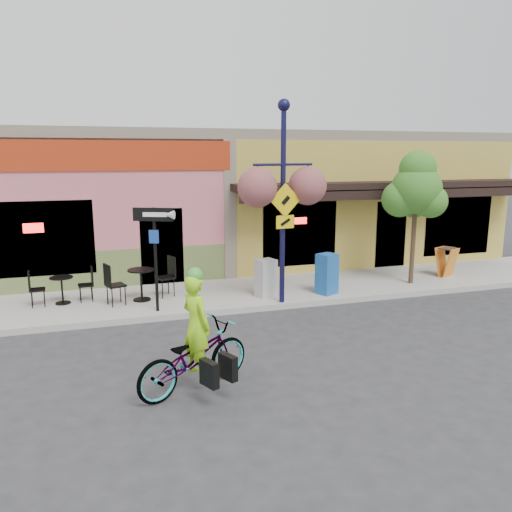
# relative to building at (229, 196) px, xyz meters

# --- Properties ---
(ground) EXTENTS (90.00, 90.00, 0.00)m
(ground) POSITION_rel_building_xyz_m (0.00, -7.50, -2.25)
(ground) COLOR #2D2D30
(ground) RESTS_ON ground
(sidewalk) EXTENTS (24.00, 3.00, 0.15)m
(sidewalk) POSITION_rel_building_xyz_m (0.00, -5.50, -2.17)
(sidewalk) COLOR #9E9B93
(sidewalk) RESTS_ON ground
(curb) EXTENTS (24.00, 0.12, 0.15)m
(curb) POSITION_rel_building_xyz_m (0.00, -6.95, -2.17)
(curb) COLOR #A8A59E
(curb) RESTS_ON ground
(building) EXTENTS (18.20, 8.20, 4.50)m
(building) POSITION_rel_building_xyz_m (0.00, 0.00, 0.00)
(building) COLOR #C5616B
(building) RESTS_ON ground
(bicycle) EXTENTS (2.22, 1.55, 1.11)m
(bicycle) POSITION_rel_building_xyz_m (-3.29, -10.59, -1.70)
(bicycle) COLOR maroon
(bicycle) RESTS_ON ground
(cyclist_rider) EXTENTS (0.62, 0.73, 1.69)m
(cyclist_rider) POSITION_rel_building_xyz_m (-3.24, -10.59, -1.41)
(cyclist_rider) COLOR #98E418
(cyclist_rider) RESTS_ON ground
(lamp_post) EXTENTS (1.64, 0.83, 4.91)m
(lamp_post) POSITION_rel_building_xyz_m (-0.39, -6.85, 0.36)
(lamp_post) COLOR #131239
(lamp_post) RESTS_ON sidewalk
(one_way_sign) EXTENTS (0.94, 0.56, 2.45)m
(one_way_sign) POSITION_rel_building_xyz_m (-3.45, -6.65, -0.88)
(one_way_sign) COLOR black
(one_way_sign) RESTS_ON sidewalk
(cafe_set_left) EXTENTS (1.54, 0.87, 0.89)m
(cafe_set_left) POSITION_rel_building_xyz_m (-5.62, -5.36, -1.66)
(cafe_set_left) COLOR black
(cafe_set_left) RESTS_ON sidewalk
(cafe_set_right) EXTENTS (1.94, 1.39, 1.05)m
(cafe_set_right) POSITION_rel_building_xyz_m (-3.73, -5.65, -1.57)
(cafe_set_right) COLOR black
(cafe_set_right) RESTS_ON sidewalk
(newspaper_box_blue) EXTENTS (0.61, 0.59, 1.07)m
(newspaper_box_blue) POSITION_rel_building_xyz_m (1.01, -6.47, -1.56)
(newspaper_box_blue) COLOR #1B57A3
(newspaper_box_blue) RESTS_ON sidewalk
(newspaper_box_grey) EXTENTS (0.56, 0.53, 0.98)m
(newspaper_box_grey) POSITION_rel_building_xyz_m (-0.62, -6.26, -1.61)
(newspaper_box_grey) COLOR #AEAEAE
(newspaper_box_grey) RESTS_ON sidewalk
(street_tree) EXTENTS (1.80, 1.80, 3.80)m
(street_tree) POSITION_rel_building_xyz_m (3.81, -6.17, -0.20)
(street_tree) COLOR #3D7A26
(street_tree) RESTS_ON sidewalk
(sandwich_board) EXTENTS (0.65, 0.58, 0.89)m
(sandwich_board) POSITION_rel_building_xyz_m (5.36, -5.94, -1.66)
(sandwich_board) COLOR orange
(sandwich_board) RESTS_ON sidewalk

